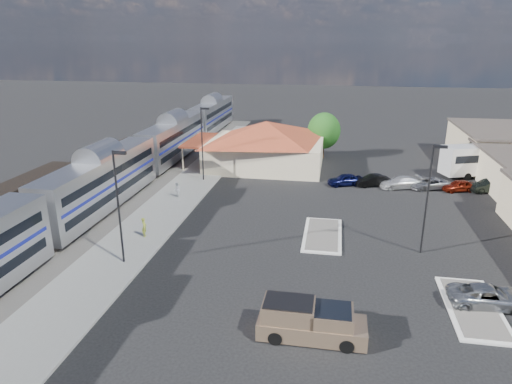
% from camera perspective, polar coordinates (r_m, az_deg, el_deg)
% --- Properties ---
extents(ground, '(280.00, 280.00, 0.00)m').
position_cam_1_polar(ground, '(39.48, 2.36, -6.23)').
color(ground, black).
rests_on(ground, ground).
extents(railbed, '(16.00, 100.00, 0.12)m').
position_cam_1_polar(railbed, '(53.13, -19.43, -0.59)').
color(railbed, '#4C4944').
rests_on(railbed, ground).
extents(platform, '(5.50, 92.00, 0.18)m').
position_cam_1_polar(platform, '(47.67, -11.09, -1.98)').
color(platform, gray).
rests_on(platform, ground).
extents(passenger_train, '(3.00, 104.00, 5.55)m').
position_cam_1_polar(passenger_train, '(47.94, -18.66, 1.00)').
color(passenger_train, silver).
rests_on(passenger_train, ground).
extents(freight_cars, '(2.80, 46.00, 4.00)m').
position_cam_1_polar(freight_cars, '(48.46, -26.86, -1.06)').
color(freight_cars, black).
rests_on(freight_cars, ground).
extents(station_depot, '(18.35, 12.24, 6.20)m').
position_cam_1_polar(station_depot, '(61.71, 1.20, 6.04)').
color(station_depot, beige).
rests_on(station_depot, ground).
extents(traffic_island_south, '(3.30, 7.50, 0.21)m').
position_cam_1_polar(traffic_island_south, '(40.99, 8.32, -5.29)').
color(traffic_island_south, silver).
rests_on(traffic_island_south, ground).
extents(traffic_island_north, '(3.30, 7.50, 0.21)m').
position_cam_1_polar(traffic_island_north, '(33.43, 25.49, -12.93)').
color(traffic_island_north, silver).
rests_on(traffic_island_north, ground).
extents(lamp_plat_s, '(1.08, 0.25, 9.00)m').
position_cam_1_polar(lamp_plat_s, '(35.20, -16.78, -0.83)').
color(lamp_plat_s, black).
rests_on(lamp_plat_s, ground).
extents(lamp_plat_n, '(1.08, 0.25, 9.00)m').
position_cam_1_polar(lamp_plat_n, '(54.97, -6.68, 6.70)').
color(lamp_plat_n, black).
rests_on(lamp_plat_n, ground).
extents(lamp_lot, '(1.08, 0.25, 9.00)m').
position_cam_1_polar(lamp_lot, '(38.01, 20.86, 0.16)').
color(lamp_lot, black).
rests_on(lamp_lot, ground).
extents(tree_depot, '(4.71, 4.71, 6.63)m').
position_cam_1_polar(tree_depot, '(66.74, 8.49, 7.59)').
color(tree_depot, '#382314').
rests_on(tree_depot, ground).
extents(pickup_truck, '(6.27, 2.39, 2.16)m').
position_cam_1_polar(pickup_truck, '(27.63, 7.01, -15.81)').
color(pickup_truck, tan).
rests_on(pickup_truck, ground).
extents(suv, '(5.24, 2.68, 1.42)m').
position_cam_1_polar(suv, '(33.92, 27.10, -11.54)').
color(suv, '#9EA1A5').
rests_on(suv, ground).
extents(coach_bus, '(12.64, 6.95, 4.01)m').
position_cam_1_polar(coach_bus, '(64.59, 27.22, 3.78)').
color(coach_bus, white).
rests_on(coach_bus, ground).
extents(person_a, '(0.54, 0.70, 1.72)m').
position_cam_1_polar(person_a, '(40.90, -13.80, -4.28)').
color(person_a, '#A7B538').
rests_on(person_a, platform).
extents(person_b, '(0.86, 0.97, 1.66)m').
position_cam_1_polar(person_b, '(50.20, -9.87, 0.27)').
color(person_b, white).
rests_on(person_b, platform).
extents(parked_car_a, '(4.44, 3.04, 1.40)m').
position_cam_1_polar(parked_car_a, '(55.09, 11.05, 1.52)').
color(parked_car_a, '#0B0F3A').
rests_on(parked_car_a, ground).
extents(parked_car_b, '(4.37, 2.82, 1.36)m').
position_cam_1_polar(parked_car_b, '(55.56, 14.34, 1.40)').
color(parked_car_b, black).
rests_on(parked_car_b, ground).
extents(parked_car_c, '(5.24, 3.32, 1.41)m').
position_cam_1_polar(parked_car_c, '(55.62, 17.64, 1.15)').
color(parked_car_c, silver).
rests_on(parked_car_c, ground).
extents(parked_car_d, '(5.11, 3.52, 1.30)m').
position_cam_1_polar(parked_car_d, '(56.46, 20.81, 0.99)').
color(parked_car_d, gray).
rests_on(parked_car_d, ground).
extents(parked_car_e, '(4.16, 2.71, 1.32)m').
position_cam_1_polar(parked_car_e, '(56.89, 24.02, 0.72)').
color(parked_car_e, maroon).
rests_on(parked_car_e, ground).
extents(parked_car_f, '(4.58, 2.82, 1.43)m').
position_cam_1_polar(parked_car_f, '(58.04, 27.02, 0.67)').
color(parked_car_f, black).
rests_on(parked_car_f, ground).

